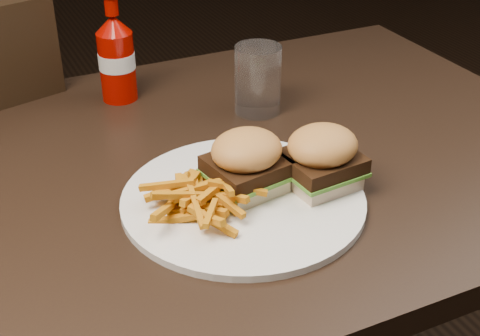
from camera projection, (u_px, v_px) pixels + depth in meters
name	position (u px, v px, depth m)	size (l,w,h in m)	color
dining_table	(207.00, 171.00, 1.02)	(1.20, 0.80, 0.04)	black
plate	(243.00, 200.00, 0.91)	(0.33, 0.33, 0.01)	white
sandwich_half_a	(246.00, 183.00, 0.92)	(0.09, 0.08, 0.02)	beige
sandwich_half_b	(320.00, 178.00, 0.93)	(0.09, 0.08, 0.02)	beige
fries_pile	(200.00, 194.00, 0.87)	(0.11, 0.11, 0.05)	orange
ketchup_bottle	(117.00, 67.00, 1.17)	(0.06, 0.06, 0.13)	#9C0700
tumbler	(258.00, 81.00, 1.13)	(0.08, 0.08, 0.12)	white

